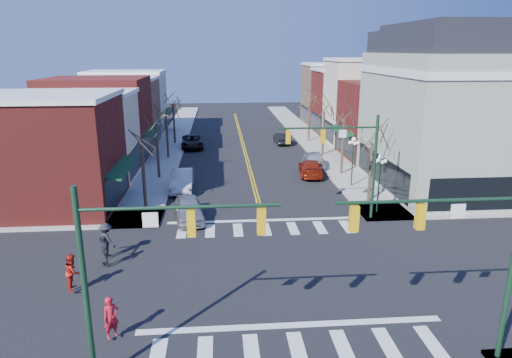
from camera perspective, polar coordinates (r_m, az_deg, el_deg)
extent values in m
plane|color=black|center=(24.26, 2.71, -11.79)|extent=(160.00, 160.00, 0.00)
cube|color=#9E9B93|center=(43.20, -12.31, 0.49)|extent=(3.50, 70.00, 0.15)
cube|color=#9E9B93|center=(44.34, 10.70, 0.97)|extent=(3.50, 70.00, 0.15)
cube|color=maroon|center=(36.13, -25.03, 2.77)|extent=(10.00, 8.50, 8.00)
cube|color=beige|center=(43.38, -21.58, 4.78)|extent=(10.00, 7.00, 7.50)
cube|color=maroon|center=(50.91, -19.11, 7.08)|extent=(10.00, 9.00, 8.50)
cube|color=#8D694E|center=(58.91, -17.15, 7.99)|extent=(10.00, 7.50, 7.80)
cube|color=beige|center=(66.42, -15.77, 9.08)|extent=(10.00, 8.00, 8.20)
cube|color=maroon|center=(51.03, 16.64, 7.02)|extent=(10.00, 8.50, 8.00)
cube|color=beige|center=(58.14, 13.99, 9.22)|extent=(10.00, 7.00, 10.00)
cube|color=maroon|center=(65.33, 11.88, 9.37)|extent=(10.00, 8.00, 8.50)
cube|color=#8D694E|center=(72.98, 10.13, 10.30)|extent=(10.00, 8.00, 9.00)
cube|color=#969F8A|center=(41.11, 23.68, 6.49)|extent=(12.00, 14.00, 11.00)
cube|color=white|center=(40.74, 24.32, 12.17)|extent=(12.25, 14.25, 0.50)
cube|color=black|center=(40.71, 24.70, 15.39)|extent=(11.40, 13.40, 1.80)
cube|color=black|center=(40.74, 24.89, 16.92)|extent=(9.80, 11.80, 0.60)
cylinder|color=#14331E|center=(16.51, -20.57, -12.84)|extent=(0.20, 0.20, 7.20)
cylinder|color=#14331E|center=(14.79, -9.43, -3.51)|extent=(6.50, 0.12, 0.12)
cube|color=gold|center=(14.95, -8.08, -5.48)|extent=(0.28, 0.28, 0.90)
cube|color=gold|center=(14.98, 0.67, -5.28)|extent=(0.28, 0.28, 0.90)
cylinder|color=#14331E|center=(18.90, 29.28, -10.20)|extent=(0.20, 0.20, 7.20)
cylinder|color=#14331E|center=(16.31, 21.06, -2.54)|extent=(6.50, 0.12, 0.12)
cube|color=gold|center=(16.35, 19.84, -4.42)|extent=(0.28, 0.28, 0.90)
cube|color=gold|center=(15.56, 12.16, -4.83)|extent=(0.28, 0.28, 0.90)
cylinder|color=#14331E|center=(31.43, 14.57, 1.25)|extent=(0.20, 0.20, 7.20)
cylinder|color=#14331E|center=(29.95, 9.02, 6.34)|extent=(6.50, 0.12, 0.12)
cube|color=gold|center=(29.97, 8.36, 5.30)|extent=(0.28, 0.28, 0.90)
cube|color=gold|center=(29.54, 4.04, 5.28)|extent=(0.28, 0.28, 0.90)
cylinder|color=#14331E|center=(33.11, 15.08, -0.93)|extent=(0.12, 0.12, 4.00)
sphere|color=white|center=(32.57, 15.35, 2.69)|extent=(0.36, 0.36, 0.36)
cylinder|color=#14331E|center=(39.06, 11.96, 1.80)|extent=(0.12, 0.12, 4.00)
sphere|color=white|center=(38.61, 12.14, 4.90)|extent=(0.36, 0.36, 0.36)
cylinder|color=#382B21|center=(33.96, -13.86, 0.24)|extent=(0.24, 0.24, 4.76)
cylinder|color=#382B21|center=(41.62, -12.20, 3.38)|extent=(0.24, 0.24, 5.04)
cylinder|color=#382B21|center=(49.45, -11.03, 5.10)|extent=(0.24, 0.24, 4.55)
cylinder|color=#382B21|center=(57.26, -10.20, 6.76)|extent=(0.24, 0.24, 4.90)
cylinder|color=#382B21|center=(35.36, 14.09, 0.72)|extent=(0.24, 0.24, 4.62)
cylinder|color=#382B21|center=(42.74, 10.77, 3.88)|extent=(0.24, 0.24, 5.18)
cylinder|color=#382B21|center=(50.38, 8.40, 5.58)|extent=(0.24, 0.24, 4.83)
cylinder|color=#382B21|center=(58.09, 6.65, 7.07)|extent=(0.24, 0.24, 4.97)
imported|color=#A7A6AB|center=(31.49, -8.40, -3.74)|extent=(2.47, 4.83, 1.57)
imported|color=silver|center=(38.28, -9.26, -0.16)|extent=(1.88, 5.06, 1.65)
imported|color=black|center=(54.79, -7.96, 4.65)|extent=(2.79, 5.56, 1.51)
imported|color=maroon|center=(42.45, 6.85, 1.39)|extent=(2.57, 5.23, 1.46)
imported|color=silver|center=(45.60, 7.22, 2.51)|extent=(2.38, 5.02, 1.66)
imported|color=black|center=(56.70, 3.23, 5.10)|extent=(1.69, 4.33, 1.41)
imported|color=#B21321|center=(19.73, -17.66, -16.18)|extent=(0.76, 0.72, 1.76)
imported|color=#AE1C12|center=(23.86, -21.95, -10.70)|extent=(0.80, 0.96, 1.79)
imported|color=black|center=(25.85, -18.38, -8.46)|extent=(0.77, 1.03, 1.63)
imported|color=black|center=(26.82, -18.20, -7.21)|extent=(1.41, 1.32, 1.91)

